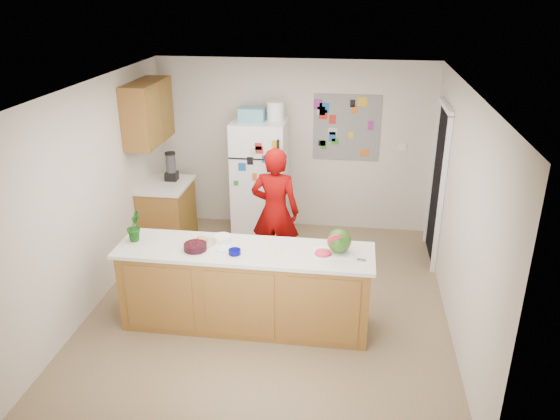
# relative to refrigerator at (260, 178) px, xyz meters

# --- Properties ---
(floor) EXTENTS (4.00, 4.50, 0.02)m
(floor) POSITION_rel_refrigerator_xyz_m (0.45, -1.88, -0.86)
(floor) COLOR brown
(floor) RESTS_ON ground
(wall_back) EXTENTS (4.00, 0.02, 2.50)m
(wall_back) POSITION_rel_refrigerator_xyz_m (0.45, 0.38, 0.40)
(wall_back) COLOR beige
(wall_back) RESTS_ON ground
(wall_left) EXTENTS (0.02, 4.50, 2.50)m
(wall_left) POSITION_rel_refrigerator_xyz_m (-1.56, -1.88, 0.40)
(wall_left) COLOR beige
(wall_left) RESTS_ON ground
(wall_right) EXTENTS (0.02, 4.50, 2.50)m
(wall_right) POSITION_rel_refrigerator_xyz_m (2.46, -1.88, 0.40)
(wall_right) COLOR beige
(wall_right) RESTS_ON ground
(ceiling) EXTENTS (4.00, 4.50, 0.02)m
(ceiling) POSITION_rel_refrigerator_xyz_m (0.45, -1.88, 1.66)
(ceiling) COLOR white
(ceiling) RESTS_ON wall_back
(doorway) EXTENTS (0.03, 0.85, 2.04)m
(doorway) POSITION_rel_refrigerator_xyz_m (2.44, -0.43, 0.17)
(doorway) COLOR black
(doorway) RESTS_ON ground
(peninsula_base) EXTENTS (2.60, 0.62, 0.88)m
(peninsula_base) POSITION_rel_refrigerator_xyz_m (0.25, -2.38, -0.41)
(peninsula_base) COLOR brown
(peninsula_base) RESTS_ON floor
(peninsula_top) EXTENTS (2.68, 0.70, 0.04)m
(peninsula_top) POSITION_rel_refrigerator_xyz_m (0.25, -2.38, 0.05)
(peninsula_top) COLOR silver
(peninsula_top) RESTS_ON peninsula_base
(side_counter_base) EXTENTS (0.60, 0.80, 0.86)m
(side_counter_base) POSITION_rel_refrigerator_xyz_m (-1.24, -0.53, -0.42)
(side_counter_base) COLOR brown
(side_counter_base) RESTS_ON floor
(side_counter_top) EXTENTS (0.64, 0.84, 0.04)m
(side_counter_top) POSITION_rel_refrigerator_xyz_m (-1.24, -0.53, 0.03)
(side_counter_top) COLOR silver
(side_counter_top) RESTS_ON side_counter_base
(upper_cabinets) EXTENTS (0.35, 1.00, 0.80)m
(upper_cabinets) POSITION_rel_refrigerator_xyz_m (-1.37, -0.58, 1.05)
(upper_cabinets) COLOR brown
(upper_cabinets) RESTS_ON wall_left
(refrigerator) EXTENTS (0.75, 0.70, 1.70)m
(refrigerator) POSITION_rel_refrigerator_xyz_m (0.00, 0.00, 0.00)
(refrigerator) COLOR silver
(refrigerator) RESTS_ON floor
(fridge_top_bin) EXTENTS (0.35, 0.28, 0.18)m
(fridge_top_bin) POSITION_rel_refrigerator_xyz_m (-0.10, 0.00, 0.94)
(fridge_top_bin) COLOR #5999B2
(fridge_top_bin) RESTS_ON refrigerator
(photo_collage) EXTENTS (0.95, 0.01, 0.95)m
(photo_collage) POSITION_rel_refrigerator_xyz_m (1.20, 0.36, 0.70)
(photo_collage) COLOR slate
(photo_collage) RESTS_ON wall_back
(person) EXTENTS (0.63, 0.44, 1.66)m
(person) POSITION_rel_refrigerator_xyz_m (0.39, -1.15, -0.02)
(person) COLOR #750403
(person) RESTS_ON floor
(blender_appliance) EXTENTS (0.14, 0.14, 0.38)m
(blender_appliance) POSITION_rel_refrigerator_xyz_m (-1.19, -0.38, 0.24)
(blender_appliance) COLOR black
(blender_appliance) RESTS_ON side_counter_top
(cutting_board) EXTENTS (0.43, 0.36, 0.01)m
(cutting_board) POSITION_rel_refrigerator_xyz_m (1.16, -2.35, 0.08)
(cutting_board) COLOR silver
(cutting_board) RESTS_ON peninsula_top
(watermelon) EXTENTS (0.25, 0.25, 0.25)m
(watermelon) POSITION_rel_refrigerator_xyz_m (1.22, -2.33, 0.20)
(watermelon) COLOR #2C5116
(watermelon) RESTS_ON cutting_board
(watermelon_slice) EXTENTS (0.16, 0.16, 0.02)m
(watermelon_slice) POSITION_rel_refrigerator_xyz_m (1.07, -2.40, 0.09)
(watermelon_slice) COLOR red
(watermelon_slice) RESTS_ON cutting_board
(cherry_bowl) EXTENTS (0.29, 0.29, 0.07)m
(cherry_bowl) POSITION_rel_refrigerator_xyz_m (-0.25, -2.47, 0.11)
(cherry_bowl) COLOR black
(cherry_bowl) RESTS_ON peninsula_top
(white_bowl) EXTENTS (0.24, 0.24, 0.06)m
(white_bowl) POSITION_rel_refrigerator_xyz_m (-0.02, -2.22, 0.10)
(white_bowl) COLOR white
(white_bowl) RESTS_ON peninsula_top
(cobalt_bowl) EXTENTS (0.14, 0.14, 0.05)m
(cobalt_bowl) POSITION_rel_refrigerator_xyz_m (0.18, -2.50, 0.10)
(cobalt_bowl) COLOR #010257
(cobalt_bowl) RESTS_ON peninsula_top
(plate) EXTENTS (0.33, 0.33, 0.02)m
(plate) POSITION_rel_refrigerator_xyz_m (-0.22, -2.32, 0.08)
(plate) COLOR beige
(plate) RESTS_ON peninsula_top
(paper_towel) EXTENTS (0.20, 0.19, 0.02)m
(paper_towel) POSITION_rel_refrigerator_xyz_m (0.07, -2.43, 0.08)
(paper_towel) COLOR white
(paper_towel) RESTS_ON peninsula_top
(keys) EXTENTS (0.09, 0.05, 0.01)m
(keys) POSITION_rel_refrigerator_xyz_m (1.45, -2.47, 0.08)
(keys) COLOR gray
(keys) RESTS_ON peninsula_top
(potted_plant) EXTENTS (0.16, 0.19, 0.32)m
(potted_plant) POSITION_rel_refrigerator_xyz_m (-0.95, -2.33, 0.23)
(potted_plant) COLOR #123D15
(potted_plant) RESTS_ON peninsula_top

